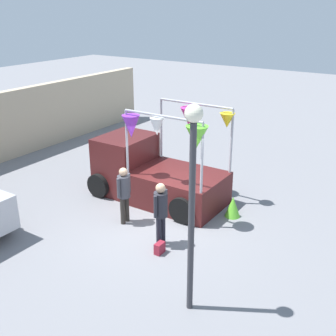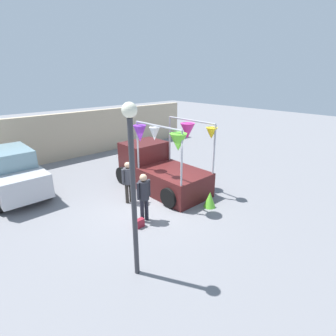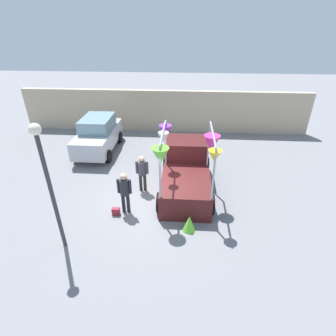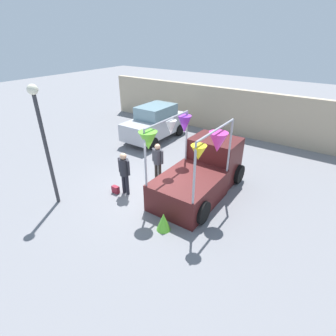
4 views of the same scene
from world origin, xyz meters
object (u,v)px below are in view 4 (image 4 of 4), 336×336
object	(u,v)px
vendor_truck	(202,170)
folded_kite_bundle_lime	(163,222)
person_customer	(124,170)
person_vendor	(158,159)
handbag	(116,190)
street_lamp	(42,131)
parked_car	(155,123)

from	to	relation	value
vendor_truck	folded_kite_bundle_lime	size ratio (longest dim) A/B	6.99
vendor_truck	person_customer	bearing A→B (deg)	-139.84
vendor_truck	person_vendor	distance (m)	1.83
vendor_truck	person_customer	world-z (taller)	vendor_truck
vendor_truck	folded_kite_bundle_lime	bearing A→B (deg)	-86.61
person_vendor	person_customer	bearing A→B (deg)	-105.49
handbag	folded_kite_bundle_lime	world-z (taller)	folded_kite_bundle_lime
handbag	vendor_truck	bearing A→B (deg)	38.88
vendor_truck	street_lamp	size ratio (longest dim) A/B	1.02
parked_car	vendor_truck	bearing A→B (deg)	-35.03
street_lamp	folded_kite_bundle_lime	distance (m)	4.74
person_customer	handbag	distance (m)	0.95
folded_kite_bundle_lime	street_lamp	bearing A→B (deg)	-166.65
person_vendor	street_lamp	bearing A→B (deg)	-121.95
vendor_truck	person_customer	xyz separation A→B (m)	(-2.20, -1.85, 0.13)
street_lamp	folded_kite_bundle_lime	xyz separation A→B (m)	(3.99, 0.95, -2.37)
street_lamp	handbag	bearing A→B (deg)	51.26
vendor_truck	parked_car	world-z (taller)	vendor_truck
parked_car	person_customer	size ratio (longest dim) A/B	2.40
folded_kite_bundle_lime	handbag	bearing A→B (deg)	166.45
person_vendor	folded_kite_bundle_lime	world-z (taller)	person_vendor
parked_car	handbag	world-z (taller)	parked_car
vendor_truck	parked_car	size ratio (longest dim) A/B	1.05
person_vendor	street_lamp	distance (m)	4.21
person_customer	handbag	world-z (taller)	person_customer
parked_car	handbag	bearing A→B (deg)	-67.63
person_customer	street_lamp	world-z (taller)	street_lamp
parked_car	street_lamp	world-z (taller)	street_lamp
person_customer	folded_kite_bundle_lime	size ratio (longest dim) A/B	2.78
person_customer	street_lamp	size ratio (longest dim) A/B	0.41
person_vendor	handbag	distance (m)	2.02
parked_car	street_lamp	size ratio (longest dim) A/B	0.97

